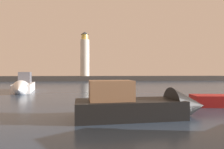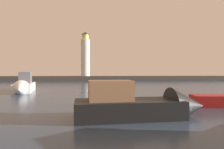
% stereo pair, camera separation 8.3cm
% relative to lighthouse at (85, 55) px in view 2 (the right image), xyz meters
% --- Properties ---
extents(ground_plane, '(220.00, 220.00, 0.00)m').
position_rel_lighthouse_xyz_m(ground_plane, '(2.97, -29.90, -8.17)').
color(ground_plane, '#2D3D51').
extents(breakwater, '(86.20, 4.40, 1.58)m').
position_rel_lighthouse_xyz_m(breakwater, '(2.97, 0.00, -7.37)').
color(breakwater, '#423F3D').
rests_on(breakwater, ground_plane).
extents(lighthouse, '(2.77, 2.77, 13.90)m').
position_rel_lighthouse_xyz_m(lighthouse, '(0.00, 0.00, 0.00)').
color(lighthouse, silver).
rests_on(lighthouse, breakwater).
extents(motorboat_2, '(3.87, 8.87, 3.19)m').
position_rel_lighthouse_xyz_m(motorboat_2, '(-6.79, -33.42, -7.32)').
color(motorboat_2, white).
rests_on(motorboat_2, ground_plane).
extents(motorboat_3, '(8.24, 3.06, 2.86)m').
position_rel_lighthouse_xyz_m(motorboat_3, '(6.20, -49.33, -7.45)').
color(motorboat_3, black).
rests_on(motorboat_3, ground_plane).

